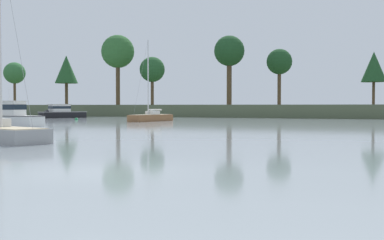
% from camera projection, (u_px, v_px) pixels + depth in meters
% --- Properties ---
extents(ground_plane, '(446.87, 446.87, 0.00)m').
position_uv_depth(ground_plane, '(89.00, 172.00, 12.77)').
color(ground_plane, '#939EA3').
extents(far_shore_bank, '(201.09, 40.73, 1.96)m').
position_uv_depth(far_shore_bank, '(345.00, 110.00, 84.54)').
color(far_shore_bank, '#4C563D').
rests_on(far_shore_bank, ground).
extents(cruiser_black, '(5.52, 7.72, 3.57)m').
position_uv_depth(cruiser_black, '(58.00, 115.00, 70.48)').
color(cruiser_black, black).
rests_on(cruiser_black, ground).
extents(cruiser_white, '(6.70, 2.22, 4.01)m').
position_uv_depth(cruiser_white, '(5.00, 120.00, 41.77)').
color(cruiser_white, white).
rests_on(cruiser_white, ground).
extents(sailboat_wood, '(2.63, 6.84, 9.75)m').
position_uv_depth(sailboat_wood, '(151.00, 119.00, 54.86)').
color(sailboat_wood, brown).
rests_on(sailboat_wood, ground).
extents(mooring_buoy_green, '(0.40, 0.40, 0.45)m').
position_uv_depth(mooring_buoy_green, '(76.00, 119.00, 60.51)').
color(mooring_buoy_green, '#1E8C47').
rests_on(mooring_buoy_green, ground).
extents(shore_tree_left_mid, '(5.68, 5.68, 12.95)m').
position_uv_depth(shore_tree_left_mid, '(229.00, 52.00, 89.55)').
color(shore_tree_left_mid, brown).
rests_on(shore_tree_left_mid, far_shore_bank).
extents(shore_tree_right, '(4.55, 4.55, 8.69)m').
position_uv_depth(shore_tree_right, '(152.00, 70.00, 86.77)').
color(shore_tree_right, brown).
rests_on(shore_tree_right, far_shore_bank).
extents(shore_tree_far_right, '(3.68, 3.68, 7.89)m').
position_uv_depth(shore_tree_far_right, '(374.00, 67.00, 71.32)').
color(shore_tree_far_right, brown).
rests_on(shore_tree_far_right, far_shore_bank).
extents(shore_tree_center, '(4.73, 4.73, 10.41)m').
position_uv_depth(shore_tree_center, '(279.00, 62.00, 89.11)').
color(shore_tree_center, brown).
rests_on(shore_tree_center, far_shore_bank).
extents(shore_tree_far_left, '(5.03, 5.03, 10.10)m').
position_uv_depth(shore_tree_far_left, '(15.00, 73.00, 112.94)').
color(shore_tree_far_left, brown).
rests_on(shore_tree_far_left, far_shore_bank).
extents(shore_tree_right_mid, '(6.07, 6.07, 12.90)m').
position_uv_depth(shore_tree_right_mid, '(118.00, 52.00, 88.49)').
color(shore_tree_right_mid, brown).
rests_on(shore_tree_right_mid, far_shore_bank).
extents(shore_tree_left, '(5.12, 5.12, 11.21)m').
position_uv_depth(shore_tree_left, '(66.00, 70.00, 108.38)').
color(shore_tree_left, brown).
rests_on(shore_tree_left, far_shore_bank).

